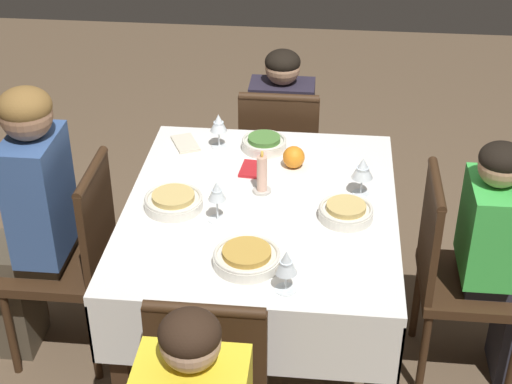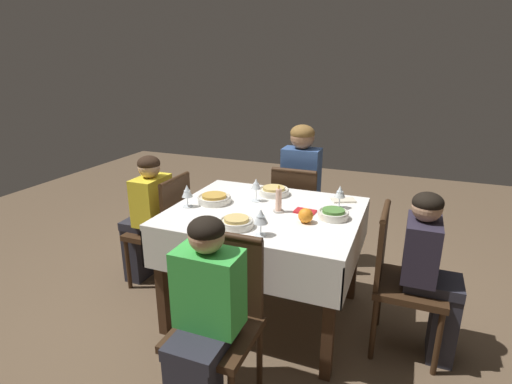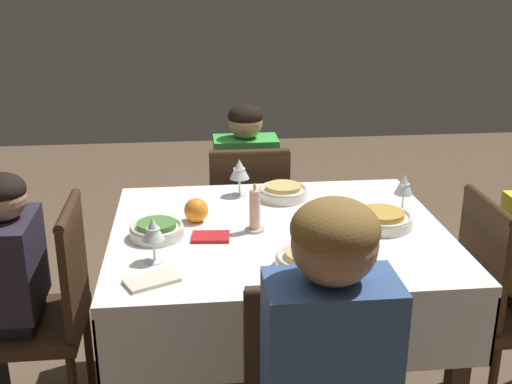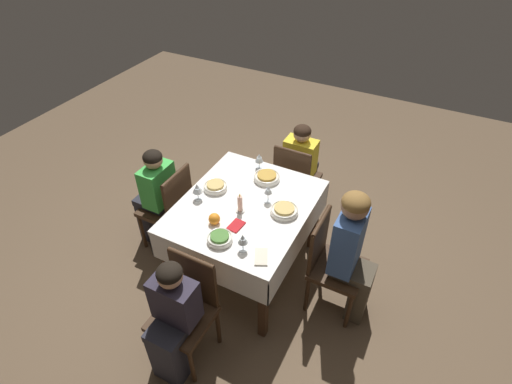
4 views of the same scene
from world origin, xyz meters
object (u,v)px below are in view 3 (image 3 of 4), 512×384
chair_east (46,309)px  bowl_north (310,260)px  chair_south (248,222)px  napkin_spare_side (211,237)px  candle_centerpiece (255,213)px  dining_table (279,255)px  wine_glass_west (404,186)px  wine_glass_east (153,231)px  bowl_east (157,230)px  wine_glass_north (321,213)px  person_child_green (245,195)px  bowl_west (381,219)px  orange_fruit (196,210)px  wine_glass_south (239,170)px  napkin_red_folded (152,280)px  chair_west (506,299)px  bowl_south (283,192)px

chair_east → bowl_north: (-0.89, 0.32, 0.30)m
chair_south → napkin_spare_side: bearing=75.9°
candle_centerpiece → napkin_spare_side: candle_centerpiece is taller
dining_table → wine_glass_west: wine_glass_west is taller
dining_table → napkin_spare_side: (0.24, 0.06, 0.11)m
wine_glass_east → bowl_east: bearing=-90.0°
wine_glass_north → napkin_spare_side: 0.39m
candle_centerpiece → person_child_green: bearing=-92.8°
bowl_west → bowl_east: 0.79m
chair_east → wine_glass_north: 1.04m
bowl_north → orange_fruit: (0.34, -0.41, 0.02)m
chair_south → candle_centerpiece: 0.82m
wine_glass_south → chair_east: bearing=26.1°
wine_glass_north → wine_glass_east: size_ratio=1.06×
wine_glass_west → orange_fruit: wine_glass_west is taller
napkin_red_folded → candle_centerpiece: bearing=-134.2°
wine_glass_south → candle_centerpiece: bearing=93.7°
wine_glass_east → napkin_spare_side: wine_glass_east is taller
bowl_west → candle_centerpiece: (0.45, -0.01, 0.04)m
dining_table → bowl_east: (0.42, 0.03, 0.13)m
chair_west → bowl_east: bearing=87.1°
chair_west → candle_centerpiece: bearing=84.6°
bowl_south → candle_centerpiece: (0.15, 0.31, 0.04)m
candle_centerpiece → napkin_red_folded: candle_centerpiece is taller
dining_table → bowl_west: bowl_west is taller
person_child_green → chair_south: bearing=90.0°
chair_west → bowl_east: chair_west is taller
chair_south → napkin_red_folded: size_ratio=4.95×
dining_table → bowl_west: size_ratio=5.30×
napkin_red_folded → chair_east: bearing=-42.0°
bowl_north → bowl_east: bearing=-30.8°
bowl_north → bowl_west: same height
chair_west → bowl_west: bearing=80.2°
wine_glass_west → bowl_east: size_ratio=0.80×
wine_glass_west → napkin_spare_side: (0.73, 0.18, -0.10)m
wine_glass_west → orange_fruit: 0.78m
chair_south → chair_west: size_ratio=1.00×
bowl_north → napkin_spare_side: bearing=-40.8°
bowl_north → candle_centerpiece: bearing=-65.7°
chair_east → bowl_east: 0.51m
chair_south → bowl_south: 0.54m
person_child_green → wine_glass_south: (0.07, 0.53, 0.30)m
dining_table → orange_fruit: size_ratio=13.47×
napkin_red_folded → wine_glass_north: bearing=-158.6°
chair_east → wine_glass_north: (-0.95, 0.15, 0.39)m
wine_glass_south → wine_glass_east: size_ratio=1.02×
bowl_south → bowl_west: size_ratio=0.88×
chair_east → orange_fruit: chair_east is taller
bowl_north → wine_glass_west: (-0.43, -0.44, 0.07)m
bowl_south → napkin_spare_side: bowl_south is taller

